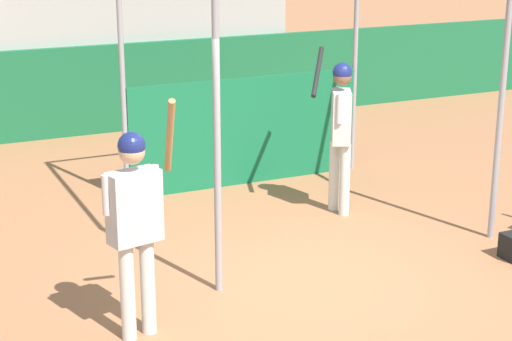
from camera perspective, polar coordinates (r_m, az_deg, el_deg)
ground_plane at (r=8.74m, az=3.86°, el=-7.55°), size 60.00×60.00×0.00m
outfield_wall at (r=14.75m, az=-9.33°, el=5.44°), size 24.00×0.12×1.49m
bleacher_section at (r=16.20m, az=-11.13°, el=9.35°), size 6.50×3.20×3.17m
batting_cage at (r=11.09m, az=0.46°, el=4.67°), size 3.47×3.16×3.01m
player_batter at (r=10.46m, az=5.64°, el=3.22°), size 0.57×0.88×2.00m
player_waiting at (r=7.35m, az=-8.04°, el=-2.88°), size 0.73×0.56×2.15m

